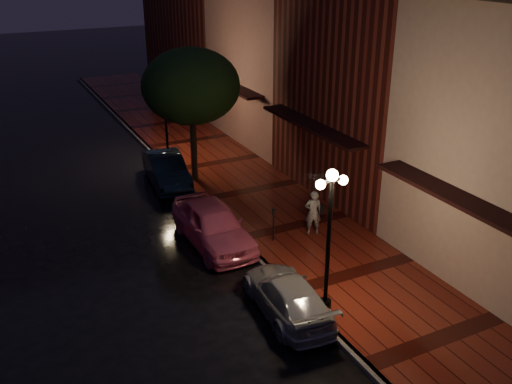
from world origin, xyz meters
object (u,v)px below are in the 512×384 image
street_tree (191,88)px  silver_car (287,296)px  pink_car (213,225)px  woman_with_umbrella (314,194)px  parking_meter (274,221)px  streetlamp_far (165,110)px  streetlamp_near (329,233)px  navy_car (166,170)px

street_tree → silver_car: bearing=-96.6°
pink_car → street_tree: bearing=74.4°
woman_with_umbrella → parking_meter: size_ratio=1.88×
street_tree → parking_meter: bearing=-86.6°
streetlamp_far → pink_car: streetlamp_far is taller
street_tree → silver_car: (-1.21, -10.47, -3.67)m
streetlamp_far → parking_meter: 9.84m
streetlamp_near → parking_meter: bearing=81.5°
silver_car → streetlamp_far: bearing=-88.8°
streetlamp_near → pink_car: (-1.25, 5.29, -1.84)m
streetlamp_near → streetlamp_far: (0.00, 14.00, 0.00)m
silver_car → navy_car: bearing=-84.7°
streetlamp_near → navy_car: 11.55m
streetlamp_near → street_tree: size_ratio=0.74×
street_tree → navy_car: size_ratio=1.40×
streetlamp_far → parking_meter: bearing=-86.2°
street_tree → silver_car: 11.16m
streetlamp_far → street_tree: street_tree is taller
street_tree → parking_meter: 7.46m
streetlamp_near → street_tree: bearing=88.7°
streetlamp_near → streetlamp_far: size_ratio=1.00×
street_tree → navy_car: (-1.21, 0.36, -3.56)m
street_tree → silver_car: size_ratio=1.46×
navy_car → woman_with_umbrella: 7.90m
streetlamp_near → woman_with_umbrella: bearing=62.5°
street_tree → silver_car: street_tree is taller
woman_with_umbrella → parking_meter: woman_with_umbrella is taller
pink_car → navy_car: (0.30, 6.06, -0.08)m
streetlamp_near → street_tree: 11.12m
silver_car → pink_car: bearing=-81.2°
streetlamp_near → pink_car: bearing=103.3°
navy_car → silver_car: navy_car is taller
navy_car → silver_car: size_ratio=1.04×
navy_car → parking_meter: (1.60, -7.02, 0.22)m
pink_car → navy_car: bearing=86.4°
streetlamp_near → navy_car: bearing=94.8°
pink_car → parking_meter: bearing=-27.6°
parking_meter → pink_car: bearing=154.6°
navy_car → woman_with_umbrella: bearing=-61.0°
streetlamp_near → woman_with_umbrella: streetlamp_near is taller
pink_car → woman_with_umbrella: bearing=-19.0°
streetlamp_near → navy_car: streetlamp_near is taller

